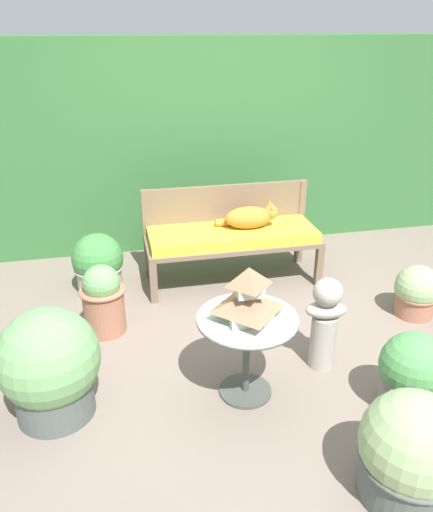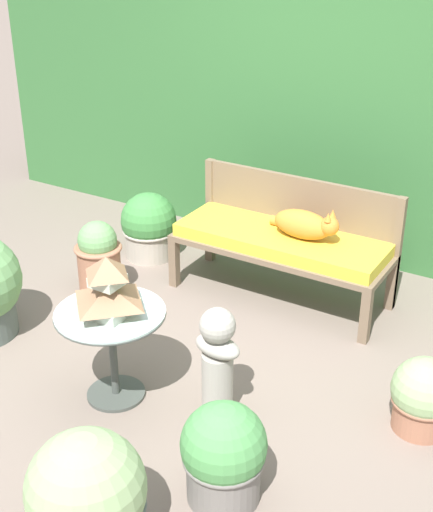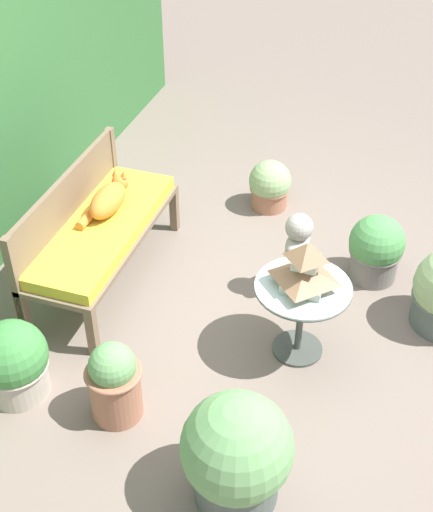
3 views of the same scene
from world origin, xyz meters
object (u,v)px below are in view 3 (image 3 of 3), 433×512
pagoda_birdhouse (305,269)px  potted_plant_bench_left (270,186)px  potted_plant_hedge_corner (237,454)px  garden_bench (103,232)px  patio_table (302,301)px  potted_plant_bench_right (114,381)px  cat (108,199)px  garden_bust (297,251)px  potted_plant_patio_mid (376,249)px  potted_plant_table_near (13,362)px

pagoda_birdhouse → potted_plant_bench_left: bearing=21.6°
potted_plant_hedge_corner → garden_bench: bearing=45.1°
patio_table → potted_plant_bench_left: patio_table is taller
pagoda_birdhouse → potted_plant_bench_right: bearing=133.3°
garden_bench → cat: size_ratio=2.83×
pagoda_birdhouse → garden_bust: 0.68m
potted_plant_bench_right → potted_plant_patio_mid: size_ratio=1.06×
garden_bench → potted_plant_patio_mid: size_ratio=2.95×
cat → potted_plant_bench_left: bearing=-36.5°
garden_bench → pagoda_birdhouse: size_ratio=4.52×
cat → pagoda_birdhouse: (-0.44, -1.51, 0.10)m
potted_plant_patio_mid → patio_table: bearing=159.3°
garden_bust → pagoda_birdhouse: bearing=-156.7°
pagoda_birdhouse → garden_bust: size_ratio=0.51×
potted_plant_table_near → potted_plant_hedge_corner: potted_plant_hedge_corner is taller
potted_plant_table_near → potted_plant_hedge_corner: (-0.26, -1.47, 0.08)m
garden_bust → potted_plant_bench_right: 1.60m
pagoda_birdhouse → garden_bench: bearing=79.4°
potted_plant_bench_left → potted_plant_hedge_corner: (-2.69, -0.55, 0.13)m
cat → potted_plant_hedge_corner: cat is taller
potted_plant_table_near → potted_plant_patio_mid: (1.79, -1.88, -0.00)m
patio_table → potted_plant_hedge_corner: potted_plant_hedge_corner is taller
cat → potted_plant_table_near: cat is taller
potted_plant_hedge_corner → pagoda_birdhouse: bearing=-3.3°
patio_table → potted_plant_patio_mid: size_ratio=1.18×
potted_plant_bench_right → potted_plant_hedge_corner: bearing=-109.8°
patio_table → garden_bust: bearing=15.8°
potted_plant_bench_left → potted_plant_hedge_corner: size_ratio=0.61×
potted_plant_bench_left → potted_plant_hedge_corner: bearing=-168.5°
garden_bench → patio_table: size_ratio=2.50×
pagoda_birdhouse → potted_plant_table_near: bearing=119.7°
cat → potted_plant_bench_left: (1.11, -0.89, -0.38)m
potted_plant_bench_left → potted_plant_table_near: size_ratio=0.80×
pagoda_birdhouse → potted_plant_bench_left: pagoda_birdhouse is taller
garden_bench → garden_bust: (0.29, -1.33, -0.06)m
garden_bench → potted_plant_patio_mid: 1.94m
pagoda_birdhouse → cat: bearing=73.8°
potted_plant_patio_mid → potted_plant_hedge_corner: 2.09m
cat → pagoda_birdhouse: bearing=-104.0°
potted_plant_bench_left → potted_plant_hedge_corner: potted_plant_hedge_corner is taller
garden_bust → potted_plant_bench_right: size_ratio=1.21×
cat → garden_bench: bearing=-171.8°
garden_bench → cat: cat is taller
garden_bench → potted_plant_bench_right: (-1.12, -0.59, -0.14)m
garden_bench → potted_plant_bench_right: potted_plant_bench_right is taller
patio_table → garden_bust: size_ratio=0.92×
cat → patio_table: (-0.44, -1.51, -0.16)m
pagoda_birdhouse → potted_plant_hedge_corner: pagoda_birdhouse is taller
potted_plant_bench_left → potted_plant_bench_right: potted_plant_bench_right is taller
potted_plant_table_near → potted_plant_hedge_corner: size_ratio=0.76×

